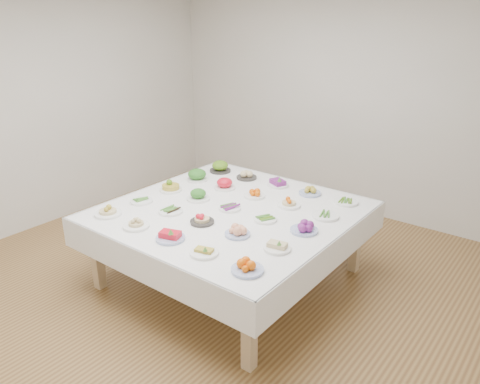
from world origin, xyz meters
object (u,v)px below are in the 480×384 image
Objects in this scene: display_table at (230,216)px; dish_12 at (230,207)px; dish_0 at (107,208)px; dish_24 at (346,201)px.

dish_12 reaches higher than display_table.
dish_0 reaches higher than dish_24.
display_table is 9.40× the size of dish_24.
dish_24 is (1.60, 1.60, -0.05)m from dish_0.
dish_12 is (0.80, 0.79, -0.05)m from dish_0.
dish_12 reaches higher than dish_24.
dish_0 is at bearing -135.66° from display_table.
dish_12 is at bearing 44.32° from dish_0.
dish_24 is at bearing 45.48° from dish_12.
dish_12 is 1.14m from dish_24.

